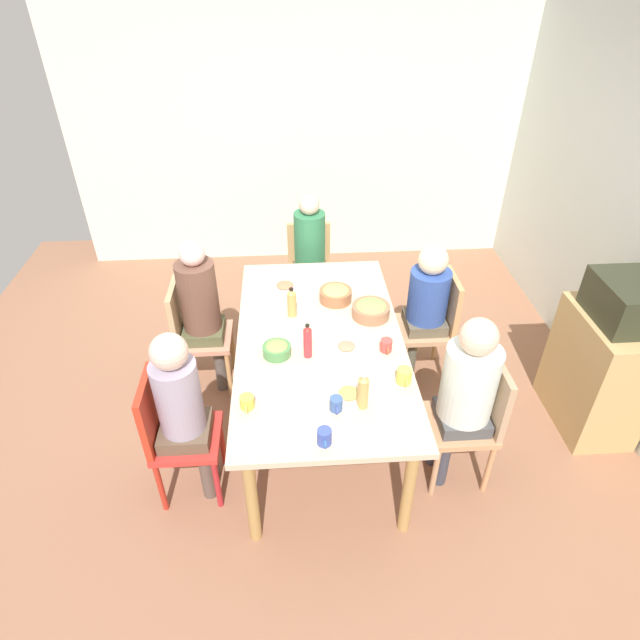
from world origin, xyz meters
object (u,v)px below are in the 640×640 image
object	(u,v)px
cup_0	(386,346)
bottle_0	(363,391)
cup_3	(336,404)
bowl_1	(371,310)
plate_0	(346,348)
bottle_1	(308,341)
chair_2	(172,431)
person_4	(202,306)
chair_4	(193,331)
bowl_2	(277,349)
person_1	(466,388)
cup_1	(404,376)
plate_1	(349,395)
plate_2	(285,286)
cup_4	(324,437)
chair_1	(474,416)
dining_table	(320,347)
chair_0	(435,321)
bottle_2	(292,303)
bowl_0	(336,294)
side_cabinet	(598,372)
person_0	(426,301)
cup_2	(247,402)
person_3	(310,252)
person_2	(182,405)
chair_3	(310,268)
microwave	(626,301)

from	to	relation	value
cup_0	bottle_0	size ratio (longest dim) A/B	0.47
cup_3	bowl_1	bearing A→B (deg)	159.93
plate_0	bottle_1	bearing A→B (deg)	-78.84
chair_2	person_4	distance (m)	1.03
chair_4	bowl_2	bearing A→B (deg)	44.79
bowl_2	bottle_0	xyz separation A→B (m)	(0.49, 0.48, 0.07)
bowl_1	person_4	bearing A→B (deg)	-102.60
bowl_1	person_1	bearing A→B (deg)	32.40
bowl_1	cup_1	distance (m)	0.69
cup_3	plate_1	bearing A→B (deg)	140.07
person_1	cup_0	size ratio (longest dim) A/B	11.08
plate_2	cup_4	size ratio (longest dim) A/B	2.11
person_4	chair_4	bearing A→B (deg)	-90.00
bottle_0	cup_3	bearing A→B (deg)	-83.10
chair_1	plate_1	bearing A→B (deg)	-86.33
dining_table	bowl_1	world-z (taller)	bowl_1
chair_0	chair_4	distance (m)	1.85
person_1	bottle_2	distance (m)	1.28
bowl_0	side_cabinet	size ratio (longest dim) A/B	0.26
plate_1	bowl_1	xyz separation A→B (m)	(-0.78, 0.24, 0.04)
person_0	bottle_2	world-z (taller)	person_0
plate_0	bowl_1	bearing A→B (deg)	149.76
bowl_0	bottle_0	world-z (taller)	bottle_0
plate_0	bottle_1	size ratio (longest dim) A/B	0.85
dining_table	plate_0	bearing A→B (deg)	52.54
plate_2	bowl_1	distance (m)	0.72
person_0	chair_2	world-z (taller)	person_0
bowl_0	cup_2	size ratio (longest dim) A/B	2.00
person_3	chair_4	bearing A→B (deg)	-49.50
person_1	bottle_1	world-z (taller)	person_1
dining_table	chair_4	distance (m)	1.07
chair_1	side_cabinet	distance (m)	1.10
chair_0	bottle_1	xyz separation A→B (m)	(0.67, -1.01, 0.38)
plate_1	person_2	bearing A→B (deg)	-93.04
person_2	plate_2	world-z (taller)	person_2
plate_0	cup_2	size ratio (longest dim) A/B	1.77
person_4	plate_2	size ratio (longest dim) A/B	5.26
person_1	bowl_2	size ratio (longest dim) A/B	6.92
person_2	cup_3	distance (m)	0.89
cup_4	cup_1	bearing A→B (deg)	130.99
plate_0	chair_3	bearing A→B (deg)	-173.90
chair_3	cup_4	bearing A→B (deg)	-0.95
plate_1	cup_2	world-z (taller)	cup_2
person_0	chair_1	world-z (taller)	person_0
chair_0	plate_2	world-z (taller)	chair_0
bowl_0	microwave	xyz separation A→B (m)	(0.53, 1.80, 0.21)
dining_table	cup_4	size ratio (longest dim) A/B	17.78
dining_table	bowl_2	size ratio (longest dim) A/B	11.20
person_0	person_1	distance (m)	1.00
plate_1	chair_3	bearing A→B (deg)	-176.19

